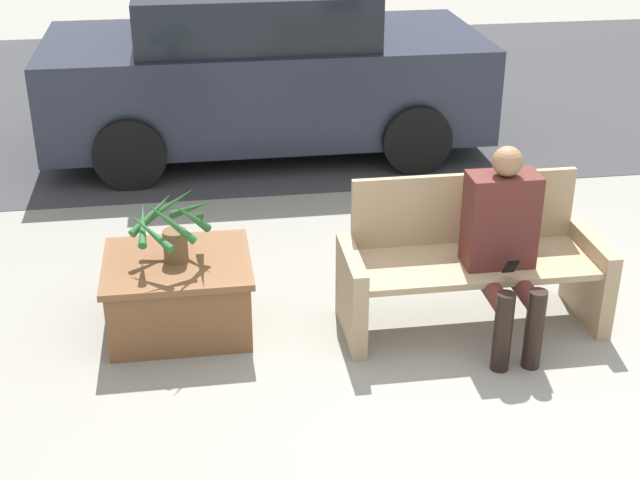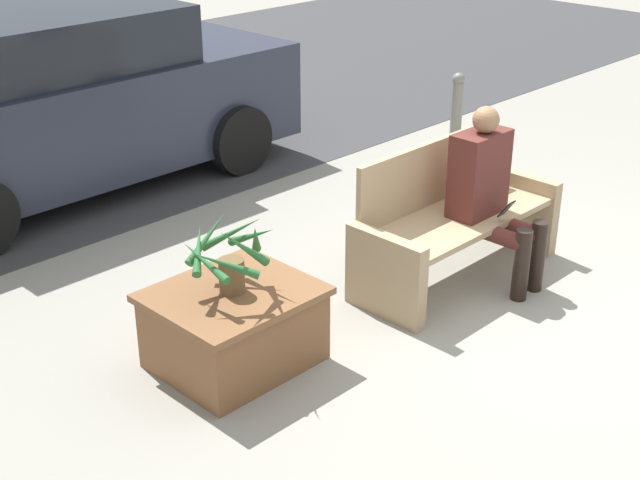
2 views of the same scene
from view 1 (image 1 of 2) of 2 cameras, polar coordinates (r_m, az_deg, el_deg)
ground_plane at (r=4.99m, az=9.76°, el=-9.36°), size 30.00×30.00×0.00m
road_surface at (r=10.20m, az=-0.18°, el=9.63°), size 20.00×6.00×0.01m
bench at (r=5.41m, az=9.62°, el=-1.46°), size 1.56×0.59×0.89m
person_seated at (r=5.18m, az=11.72°, el=-0.03°), size 0.40×0.60×1.17m
planter_box at (r=5.41m, az=-9.01°, el=-3.27°), size 0.87×0.75×0.46m
potted_plant at (r=5.22m, az=-9.43°, el=0.84°), size 0.53×0.53×0.46m
parked_car at (r=8.26m, az=-3.70°, el=10.91°), size 3.90×1.98×1.48m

